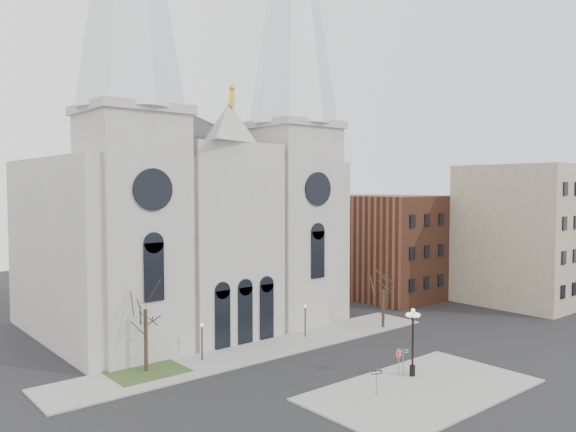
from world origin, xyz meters
TOP-DOWN VIEW (x-y plane):
  - ground at (0.00, 0.00)m, footprint 160.00×160.00m
  - sidewalk_near at (3.00, -5.00)m, footprint 18.00×10.00m
  - sidewalk_far at (0.00, 11.00)m, footprint 40.00×6.00m
  - grass_patch at (-11.00, 12.00)m, footprint 6.00×5.00m
  - cathedral at (0.00, 22.86)m, footprint 33.00×26.66m
  - bg_building_brick at (30.00, 22.00)m, footprint 14.00×18.00m
  - bg_building_tan at (38.00, 6.00)m, footprint 10.00×14.00m
  - tree_left at (-11.00, 12.00)m, footprint 3.20×3.20m
  - tree_right at (15.00, 9.00)m, footprint 3.20×3.20m
  - ped_lamp_left at (-6.00, 11.50)m, footprint 0.32×0.32m
  - ped_lamp_right at (6.00, 11.50)m, footprint 0.32×0.32m
  - stop_sign at (4.10, -1.91)m, footprint 0.76×0.26m
  - globe_lamp at (4.80, -2.73)m, footprint 1.26×1.26m
  - one_way_sign at (-0.45, -3.54)m, footprint 0.78×0.30m
  - street_name_sign at (4.64, -1.99)m, footprint 0.66×0.10m

SIDE VIEW (x-z plane):
  - ground at x=0.00m, z-range 0.00..0.00m
  - sidewalk_near at x=3.00m, z-range 0.00..0.14m
  - sidewalk_far at x=0.00m, z-range 0.00..0.14m
  - grass_patch at x=-11.00m, z-range 0.00..0.18m
  - street_name_sign at x=4.64m, z-range 0.34..2.38m
  - one_way_sign at x=-0.45m, z-range 0.50..2.35m
  - stop_sign at x=4.10m, z-range 0.62..2.80m
  - ped_lamp_left at x=-6.00m, z-range 0.70..3.96m
  - ped_lamp_right at x=6.00m, z-range 0.70..3.96m
  - globe_lamp at x=4.80m, z-range 0.84..6.29m
  - tree_right at x=15.00m, z-range 1.47..7.47m
  - tree_left at x=-11.00m, z-range 1.83..9.33m
  - bg_building_brick at x=30.00m, z-range 0.00..14.00m
  - bg_building_tan at x=38.00m, z-range 0.00..18.00m
  - cathedral at x=0.00m, z-range -8.52..45.48m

